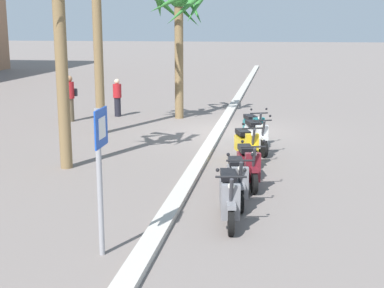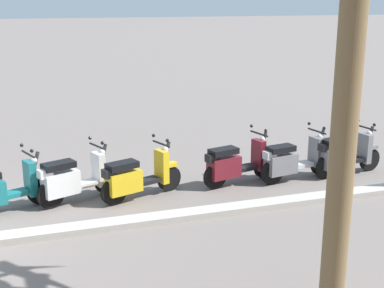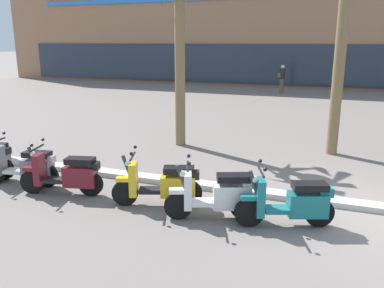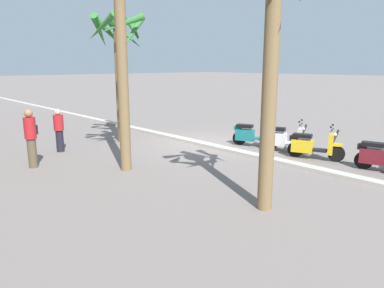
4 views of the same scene
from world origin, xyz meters
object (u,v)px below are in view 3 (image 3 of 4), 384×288
Objects in this scene: scooter_teal_tail_end at (292,203)px; palm_tree_by_mall_entrance at (180,5)px; scooter_grey_mid_centre at (25,167)px; pedestrian_window_shopping at (282,78)px; scooter_yellow_far_back at (164,184)px; scooter_maroon_lead_nearest at (67,175)px; scooter_white_gap_after_mid at (218,195)px.

scooter_teal_tail_end is 0.31× the size of palm_tree_by_mall_entrance.
pedestrian_window_shopping is at bearing 80.46° from scooter_grey_mid_centre.
palm_tree_by_mall_entrance is at bearing 107.65° from scooter_yellow_far_back.
scooter_teal_tail_end is 7.17m from palm_tree_by_mall_entrance.
scooter_teal_tail_end is at bearing -0.31° from scooter_grey_mid_centre.
palm_tree_by_mall_entrance is (-1.46, 4.58, 3.77)m from scooter_yellow_far_back.
scooter_teal_tail_end is at bearing -81.66° from pedestrian_window_shopping.
scooter_maroon_lead_nearest is at bearing -178.52° from scooter_teal_tail_end.
scooter_maroon_lead_nearest is 2.16m from scooter_yellow_far_back.
scooter_maroon_lead_nearest is 3.33m from scooter_white_gap_after_mid.
palm_tree_by_mall_entrance is at bearing -94.86° from pedestrian_window_shopping.
pedestrian_window_shopping reaches higher than scooter_teal_tail_end.
scooter_grey_mid_centre is at bearing 179.69° from scooter_teal_tail_end.
scooter_yellow_far_back is 0.32× the size of palm_tree_by_mall_entrance.
scooter_white_gap_after_mid is 6.63m from palm_tree_by_mall_entrance.
scooter_maroon_lead_nearest is 1.03× the size of scooter_yellow_far_back.
scooter_maroon_lead_nearest is 4.64m from scooter_teal_tail_end.
scooter_teal_tail_end is (4.64, 0.12, -0.01)m from scooter_maroon_lead_nearest.
pedestrian_window_shopping is at bearing 85.14° from palm_tree_by_mall_entrance.
scooter_white_gap_after_mid is 0.98× the size of scooter_teal_tail_end.
palm_tree_by_mall_entrance reaches higher than scooter_yellow_far_back.
palm_tree_by_mall_entrance is (0.69, 4.77, 3.76)m from scooter_maroon_lead_nearest.
pedestrian_window_shopping is at bearing 90.79° from scooter_yellow_far_back.
scooter_white_gap_after_mid is at bearing -173.81° from scooter_teal_tail_end.
scooter_maroon_lead_nearest is at bearing -98.29° from palm_tree_by_mall_entrance.
scooter_teal_tail_end is (5.90, -0.03, 0.00)m from scooter_grey_mid_centre.
scooter_teal_tail_end is (1.31, 0.14, -0.01)m from scooter_white_gap_after_mid.
scooter_grey_mid_centre is 1.26m from scooter_maroon_lead_nearest.
pedestrian_window_shopping is (-0.26, 18.68, 0.50)m from scooter_yellow_far_back.
scooter_maroon_lead_nearest is at bearing -6.92° from scooter_grey_mid_centre.
scooter_maroon_lead_nearest is 1.06× the size of scooter_teal_tail_end.
scooter_white_gap_after_mid is at bearing -85.64° from pedestrian_window_shopping.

